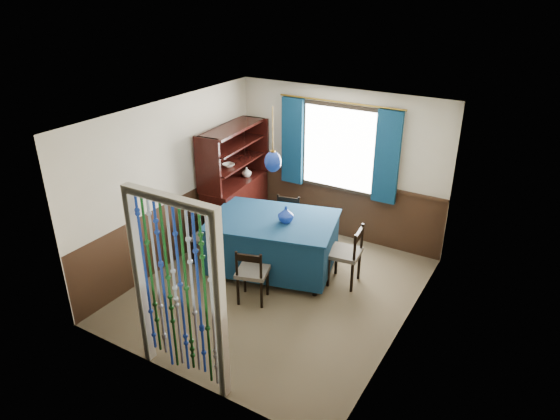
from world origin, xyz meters
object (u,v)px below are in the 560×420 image
Objects in this scene: chair_right at (347,254)px; pendant_lamp at (273,161)px; bowl_shelf at (228,165)px; sideboard at (235,197)px; vase_table at (286,215)px; vase_sideboard at (247,171)px; chair_left at (204,237)px; dining_table at (273,242)px; chair_near at (252,273)px; chair_far at (285,222)px.

chair_right is 1.67m from pendant_lamp.
chair_right is at bearing -7.79° from bowl_shelf.
sideboard is 1.67m from vase_table.
chair_right is 2.45m from vase_sideboard.
chair_right reaches higher than chair_left.
sideboard reaches higher than vase_sideboard.
pendant_lamp reaches higher than chair_left.
chair_near is (0.16, -0.81, -0.05)m from dining_table.
vase_sideboard reaches higher than chair_far.
chair_right is (1.07, 0.25, -0.01)m from dining_table.
sideboard is 8.61× the size of vase_table.
vase_table is at bearing 69.16° from chair_near.
chair_far is 1.05m from sideboard.
vase_table is (0.05, 0.82, 0.53)m from chair_near.
chair_near is 0.44× the size of sideboard.
bowl_shelf is 0.57m from vase_sideboard.
chair_left is 0.89× the size of chair_right.
chair_far is 1.29m from bowl_shelf.
vase_sideboard is (0.00, 0.51, -0.27)m from bowl_shelf.
sideboard reaches higher than vase_table.
dining_table is at bearing -42.01° from vase_sideboard.
pendant_lamp is (-0.00, 0.00, 1.25)m from dining_table.
chair_far is at bearing 106.13° from pendant_lamp.
chair_left is (-1.21, 0.50, -0.01)m from chair_near.
chair_near is 3.80× the size of vase_table.
sideboard is 1.84m from pendant_lamp.
vase_sideboard is at bearing -32.03° from chair_far.
chair_far is 4.60× the size of vase_sideboard.
chair_right is at bearing -18.44° from sideboard.
chair_near is at bearing -93.75° from dining_table.
chair_near is 1.02× the size of chair_left.
dining_table is at bearing -37.73° from sideboard.
bowl_shelf is at bearing 158.39° from vase_table.
sideboard is (-2.30, 0.54, 0.16)m from chair_right.
sideboard is (-1.04, 0.08, 0.18)m from chair_far.
vase_sideboard reaches higher than dining_table.
vase_table is (1.44, -0.78, 0.34)m from sideboard.
bowl_shelf reaches higher than chair_near.
chair_far is 1.07× the size of chair_left.
vase_sideboard is (-0.13, 1.36, 0.60)m from chair_left.
pendant_lamp is at bearing 94.19° from chair_far.
chair_near is 2.13m from sideboard.
chair_near is 2.09m from bowl_shelf.
chair_far is at bearing 85.98° from chair_near.
pendant_lamp is at bearing 83.53° from chair_near.
dining_table is 10.88× the size of vase_sideboard.
chair_right is (2.12, 0.55, 0.05)m from chair_left.
pendant_lamp is at bearing -42.01° from vase_sideboard.
chair_near is 4.38× the size of vase_sideboard.
dining_table is 9.83× the size of bowl_shelf.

